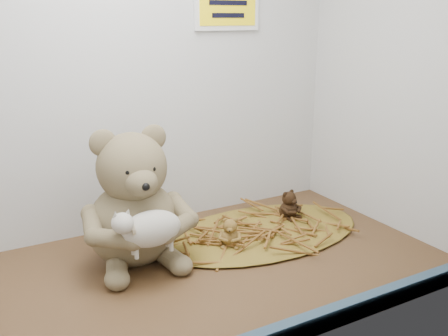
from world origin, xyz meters
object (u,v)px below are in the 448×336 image
main_teddy (133,196)px  mini_teddy_brown (288,203)px  mini_teddy_tan (230,231)px  toy_lamb (152,229)px

main_teddy → mini_teddy_brown: main_teddy is taller
main_teddy → mini_teddy_tan: bearing=-10.5°
toy_lamb → main_teddy: bearing=90.0°
main_teddy → toy_lamb: main_teddy is taller
mini_teddy_brown → toy_lamb: bearing=-179.7°
main_teddy → mini_teddy_brown: (42.60, 1.85, -10.15)cm
main_teddy → mini_teddy_brown: bearing=5.6°
mini_teddy_brown → mini_teddy_tan: bearing=-178.3°
toy_lamb → mini_teddy_brown: 44.93cm
main_teddy → mini_teddy_brown: size_ratio=3.97×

